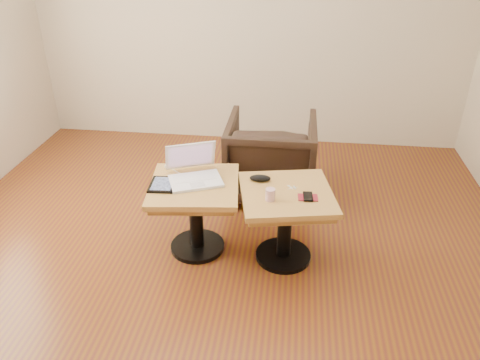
# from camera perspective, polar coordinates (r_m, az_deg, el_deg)

# --- Properties ---
(room_shell) EXTENTS (4.52, 4.52, 2.71)m
(room_shell) POSITION_cam_1_polar(r_m,az_deg,el_deg) (2.77, -3.77, 11.97)
(room_shell) COLOR #592417
(room_shell) RESTS_ON ground
(side_table_left) EXTENTS (0.68, 0.68, 0.56)m
(side_table_left) POSITION_cam_1_polar(r_m,az_deg,el_deg) (3.34, -5.50, -2.50)
(side_table_left) COLOR black
(side_table_left) RESTS_ON ground
(side_table_right) EXTENTS (0.72, 0.72, 0.56)m
(side_table_right) POSITION_cam_1_polar(r_m,az_deg,el_deg) (3.25, 5.60, -3.53)
(side_table_right) COLOR black
(side_table_right) RESTS_ON ground
(laptop) EXTENTS (0.46, 0.45, 0.24)m
(laptop) POSITION_cam_1_polar(r_m,az_deg,el_deg) (3.31, -5.64, 0.91)
(laptop) COLOR white
(laptop) RESTS_ON side_table_left
(tablet) EXTENTS (0.19, 0.23, 0.02)m
(tablet) POSITION_cam_1_polar(r_m,az_deg,el_deg) (3.27, -9.41, -0.55)
(tablet) COLOR black
(tablet) RESTS_ON side_table_left
(charging_adapter) EXTENTS (0.04, 0.04, 0.02)m
(charging_adapter) POSITION_cam_1_polar(r_m,az_deg,el_deg) (3.51, -8.81, 1.71)
(charging_adapter) COLOR white
(charging_adapter) RESTS_ON side_table_left
(glasses_case) EXTENTS (0.15, 0.07, 0.05)m
(glasses_case) POSITION_cam_1_polar(r_m,az_deg,el_deg) (3.28, 2.48, 0.23)
(glasses_case) COLOR black
(glasses_case) RESTS_ON side_table_right
(striped_cup) EXTENTS (0.07, 0.07, 0.08)m
(striped_cup) POSITION_cam_1_polar(r_m,az_deg,el_deg) (3.05, 3.71, -1.78)
(striped_cup) COLOR #C35A6E
(striped_cup) RESTS_ON side_table_right
(earbuds_tangle) EXTENTS (0.07, 0.05, 0.01)m
(earbuds_tangle) POSITION_cam_1_polar(r_m,az_deg,el_deg) (3.22, 6.39, -0.88)
(earbuds_tangle) COLOR white
(earbuds_tangle) RESTS_ON side_table_right
(phone_on_sleeve) EXTENTS (0.14, 0.12, 0.02)m
(phone_on_sleeve) POSITION_cam_1_polar(r_m,az_deg,el_deg) (3.12, 8.28, -2.06)
(phone_on_sleeve) COLOR maroon
(phone_on_sleeve) RESTS_ON side_table_right
(armchair) EXTENTS (0.75, 0.77, 0.70)m
(armchair) POSITION_cam_1_polar(r_m,az_deg,el_deg) (4.11, 3.78, 2.88)
(armchair) COLOR black
(armchair) RESTS_ON ground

